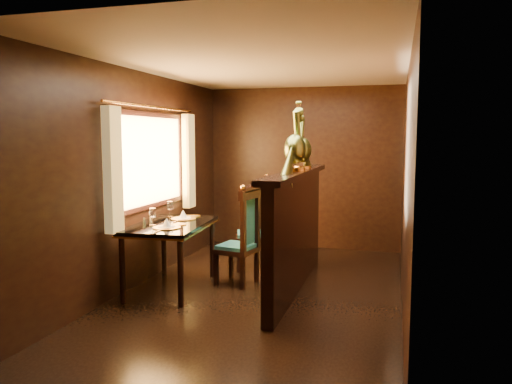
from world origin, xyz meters
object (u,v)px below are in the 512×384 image
Objects in this scene: peacock_right at (303,139)px; dining_table at (171,229)px; peacock_left at (295,136)px; chair_left at (245,232)px; chair_right at (262,220)px.

dining_table is at bearing -152.17° from peacock_right.
peacock_left is 1.10× the size of peacock_right.
chair_left is 1.28m from peacock_left.
peacock_right is (0.00, 0.45, -0.04)m from peacock_left.
peacock_left reaches higher than chair_left.
chair_right is at bearing 101.08° from chair_left.
chair_right reaches higher than dining_table.
dining_table is 1.11× the size of chair_left.
dining_table is 1.87m from peacock_right.
chair_right is 1.77× the size of peacock_right.
chair_left is (0.78, 0.36, -0.06)m from dining_table.
peacock_right reaches higher than chair_left.
peacock_left reaches higher than peacock_right.
chair_left is at bearing 20.49° from dining_table.
peacock_right is (0.60, -0.38, 1.06)m from chair_right.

